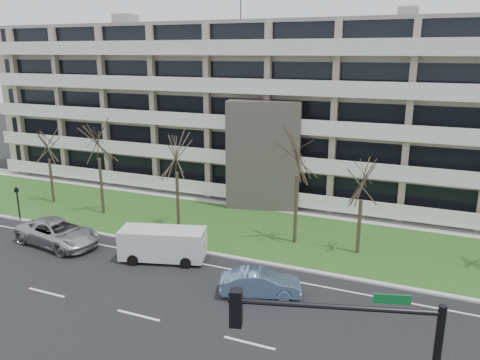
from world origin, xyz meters
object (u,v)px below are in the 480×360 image
at_px(silver_pickup, 58,233).
at_px(blue_sedan, 261,283).
at_px(pedestrian_signal, 18,199).
at_px(white_van, 164,242).

relative_size(silver_pickup, blue_sedan, 1.43).
relative_size(blue_sedan, pedestrian_signal, 1.57).
distance_m(white_van, pedestrian_signal, 14.29).
relative_size(silver_pickup, pedestrian_signal, 2.25).
distance_m(silver_pickup, blue_sedan, 15.19).
xyz_separation_m(silver_pickup, white_van, (7.97, 0.67, 0.37)).
relative_size(blue_sedan, white_van, 0.77).
xyz_separation_m(silver_pickup, pedestrian_signal, (-6.21, 2.45, 0.90)).
distance_m(silver_pickup, pedestrian_signal, 6.73).
bearing_deg(blue_sedan, pedestrian_signal, 60.68).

